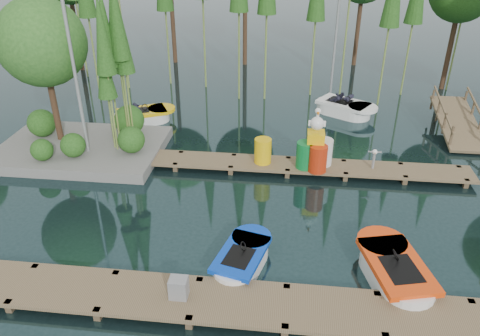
# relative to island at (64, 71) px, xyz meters

# --- Properties ---
(ground_plane) EXTENTS (90.00, 90.00, 0.00)m
(ground_plane) POSITION_rel_island_xyz_m (6.30, -3.29, -3.18)
(ground_plane) COLOR #1D3436
(near_dock) EXTENTS (18.00, 1.50, 0.50)m
(near_dock) POSITION_rel_island_xyz_m (6.30, -7.79, -2.95)
(near_dock) COLOR brown
(near_dock) RESTS_ON ground
(far_dock) EXTENTS (15.00, 1.20, 0.50)m
(far_dock) POSITION_rel_island_xyz_m (7.30, -0.79, -2.95)
(far_dock) COLOR brown
(far_dock) RESTS_ON ground
(island) EXTENTS (6.20, 4.20, 6.75)m
(island) POSITION_rel_island_xyz_m (0.00, 0.00, 0.00)
(island) COLOR slate
(island) RESTS_ON ground
(lamp_island) EXTENTS (0.30, 0.30, 7.25)m
(lamp_island) POSITION_rel_island_xyz_m (0.80, -0.79, 1.08)
(lamp_island) COLOR gray
(lamp_island) RESTS_ON ground
(lamp_rear) EXTENTS (0.30, 0.30, 7.25)m
(lamp_rear) POSITION_rel_island_xyz_m (10.30, 7.71, 1.08)
(lamp_rear) COLOR gray
(lamp_rear) RESTS_ON ground
(ramp) EXTENTS (1.50, 3.94, 1.49)m
(ramp) POSITION_rel_island_xyz_m (15.30, 3.21, -2.60)
(ramp) COLOR brown
(ramp) RESTS_ON ground
(boat_blue) EXTENTS (1.65, 2.59, 0.81)m
(boat_blue) POSITION_rel_island_xyz_m (7.25, -6.22, -2.95)
(boat_blue) COLOR white
(boat_blue) RESTS_ON ground
(boat_red) EXTENTS (1.98, 3.14, 0.98)m
(boat_red) POSITION_rel_island_xyz_m (11.14, -6.31, -2.90)
(boat_red) COLOR white
(boat_red) RESTS_ON ground
(boat_yellow_far) EXTENTS (2.98, 2.33, 1.36)m
(boat_yellow_far) POSITION_rel_island_xyz_m (1.76, 3.03, -2.90)
(boat_yellow_far) COLOR white
(boat_yellow_far) RESTS_ON ground
(boat_white_far) EXTENTS (3.19, 2.67, 1.39)m
(boat_white_far) POSITION_rel_island_xyz_m (10.78, 5.00, -2.87)
(boat_white_far) COLOR white
(boat_white_far) RESTS_ON ground
(utility_cabinet) EXTENTS (0.43, 0.36, 0.52)m
(utility_cabinet) POSITION_rel_island_xyz_m (5.93, -7.79, -2.62)
(utility_cabinet) COLOR gray
(utility_cabinet) RESTS_ON near_dock
(yellow_barrel) EXTENTS (0.61, 0.61, 0.92)m
(yellow_barrel) POSITION_rel_island_xyz_m (7.39, -0.79, -2.42)
(yellow_barrel) COLOR yellow
(yellow_barrel) RESTS_ON far_dock
(drum_cluster) EXTENTS (1.28, 1.18, 2.22)m
(drum_cluster) POSITION_rel_island_xyz_m (9.26, -0.95, -2.23)
(drum_cluster) COLOR #0C6E2C
(drum_cluster) RESTS_ON far_dock
(seagull_post) EXTENTS (0.46, 0.25, 0.73)m
(seagull_post) POSITION_rel_island_xyz_m (11.31, -0.79, -2.39)
(seagull_post) COLOR gray
(seagull_post) RESTS_ON far_dock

